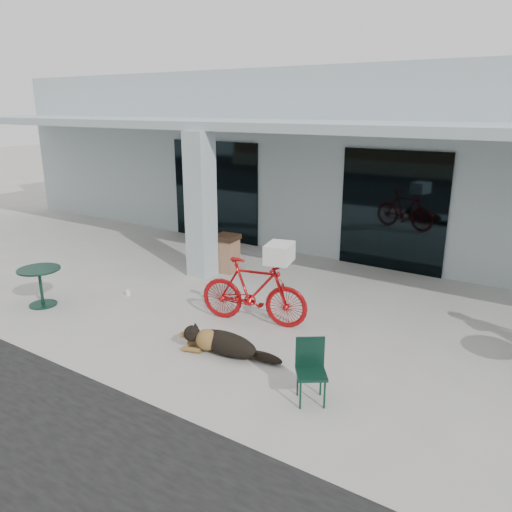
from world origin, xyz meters
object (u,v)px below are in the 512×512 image
Objects in this scene: bicycle at (254,292)px; trash_receptacle at (227,253)px; cafe_table_near at (41,287)px; cafe_chair_far_a at (311,373)px; dog at (226,342)px.

bicycle is 2.88m from trash_receptacle.
cafe_chair_far_a reaches higher than cafe_table_near.
bicycle reaches higher than cafe_chair_far_a.
cafe_table_near is at bearing 166.77° from dog.
bicycle is at bearing 104.86° from cafe_chair_far_a.
cafe_chair_far_a is (5.70, -0.09, 0.05)m from cafe_table_near.
dog is at bearing -179.22° from bicycle.
cafe_table_near is at bearing -115.65° from trash_receptacle.
bicycle is 2.24× the size of trash_receptacle.
trash_receptacle is (1.70, 3.53, 0.06)m from cafe_table_near.
cafe_chair_far_a is at bearing -32.50° from dog.
cafe_table_near is at bearing 98.83° from bicycle.
trash_receptacle is (-2.36, 3.20, 0.22)m from dog.
dog is at bearing -53.62° from trash_receptacle.
bicycle is 1.56× the size of dog.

